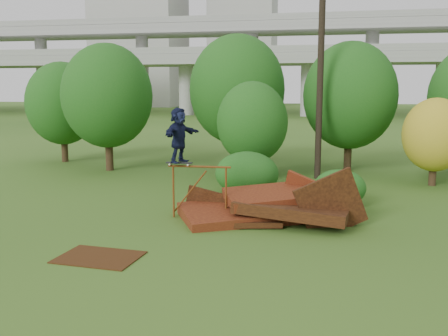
% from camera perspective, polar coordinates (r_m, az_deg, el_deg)
% --- Properties ---
extents(ground, '(240.00, 240.00, 0.00)m').
position_cam_1_polar(ground, '(13.53, 1.70, -8.14)').
color(ground, '#2D5116').
rests_on(ground, ground).
extents(scrap_pile, '(5.96, 3.85, 2.23)m').
position_cam_1_polar(scrap_pile, '(15.42, 5.06, -4.55)').
color(scrap_pile, '#43140C').
rests_on(scrap_pile, ground).
extents(grind_rail, '(1.96, 0.11, 1.67)m').
position_cam_1_polar(grind_rail, '(15.38, -2.83, -1.63)').
color(grind_rail, brown).
rests_on(grind_rail, ground).
extents(skateboard, '(0.81, 0.24, 0.08)m').
position_cam_1_polar(skateboard, '(15.43, -5.13, 0.59)').
color(skateboard, black).
rests_on(skateboard, grind_rail).
extents(skater, '(1.02, 1.65, 1.69)m').
position_cam_1_polar(skater, '(15.33, -5.18, 3.78)').
color(skater, '#121634').
rests_on(skater, skateboard).
extents(flat_plate, '(2.02, 1.52, 0.03)m').
position_cam_1_polar(flat_plate, '(12.48, -14.09, -9.86)').
color(flat_plate, '#3C200C').
rests_on(flat_plate, ground).
extents(tree_0, '(4.36, 4.36, 6.15)m').
position_cam_1_polar(tree_0, '(24.92, -13.20, 8.02)').
color(tree_0, black).
rests_on(tree_0, ground).
extents(tree_1, '(4.82, 4.82, 6.70)m').
position_cam_1_polar(tree_1, '(25.55, 1.51, 8.93)').
color(tree_1, black).
rests_on(tree_1, ground).
extents(tree_2, '(3.06, 3.06, 4.31)m').
position_cam_1_polar(tree_2, '(21.56, 3.25, 5.21)').
color(tree_2, black).
rests_on(tree_2, ground).
extents(tree_3, '(4.50, 4.50, 6.24)m').
position_cam_1_polar(tree_3, '(25.06, 14.21, 8.02)').
color(tree_3, black).
rests_on(tree_3, ground).
extents(tree_4, '(2.63, 2.63, 3.64)m').
position_cam_1_polar(tree_4, '(22.25, 22.98, 3.51)').
color(tree_4, black).
rests_on(tree_4, ground).
extents(tree_6, '(3.88, 3.88, 5.43)m').
position_cam_1_polar(tree_6, '(28.59, -17.98, 7.03)').
color(tree_6, black).
rests_on(tree_6, ground).
extents(shrub_left, '(2.40, 2.22, 1.66)m').
position_cam_1_polar(shrub_left, '(18.80, 2.63, -0.63)').
color(shrub_left, '#134913').
rests_on(shrub_left, ground).
extents(shrub_right, '(1.79, 1.64, 1.27)m').
position_cam_1_polar(shrub_right, '(17.57, 13.07, -2.21)').
color(shrub_right, '#134913').
rests_on(shrub_right, ground).
extents(utility_pole, '(1.40, 0.28, 9.43)m').
position_cam_1_polar(utility_pole, '(22.45, 10.96, 10.94)').
color(utility_pole, black).
rests_on(utility_pole, ground).
extents(freeway_overpass, '(160.00, 15.00, 13.70)m').
position_cam_1_polar(freeway_overpass, '(75.96, 9.82, 13.77)').
color(freeway_overpass, gray).
rests_on(freeway_overpass, ground).
extents(building_left, '(18.00, 16.00, 35.00)m').
position_cam_1_polar(building_left, '(115.76, -9.55, 15.71)').
color(building_left, '#9E9E99').
rests_on(building_left, ground).
extents(building_right, '(14.00, 14.00, 28.00)m').
position_cam_1_polar(building_right, '(116.60, 2.26, 14.05)').
color(building_right, '#9E9E99').
rests_on(building_right, ground).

